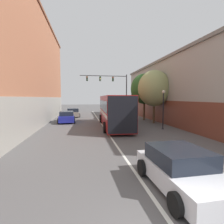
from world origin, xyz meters
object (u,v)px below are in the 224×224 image
street_tree_far (144,89)px  parked_car_left_near (67,117)px  parked_car_left_mid (73,113)px  bus (114,109)px  hatchback_foreground (181,170)px  street_lamp (163,106)px  traffic_signal_gantry (112,85)px  street_tree_near (154,88)px

street_tree_far → parked_car_left_near: bearing=-176.5°
parked_car_left_mid → street_tree_far: bearing=-126.0°
bus → parked_car_left_near: (-5.41, 4.37, -1.19)m
hatchback_foreground → parked_car_left_mid: parked_car_left_mid is taller
bus → parked_car_left_near: size_ratio=2.40×
street_tree_far → hatchback_foreground: bearing=-105.9°
hatchback_foreground → parked_car_left_near: size_ratio=0.92×
street_lamp → street_tree_far: (0.63, 7.27, 2.06)m
hatchback_foreground → traffic_signal_gantry: traffic_signal_gantry is taller
bus → hatchback_foreground: bus is taller
parked_car_left_mid → street_lamp: 16.53m
bus → traffic_signal_gantry: bearing=-5.8°
parked_car_left_mid → street_lamp: (9.56, -13.38, 1.65)m
hatchback_foreground → street_tree_far: bearing=-17.7°
bus → street_lamp: street_lamp is taller
bus → parked_car_left_mid: 12.27m
street_tree_near → street_tree_far: size_ratio=0.99×
traffic_signal_gantry → bus: bearing=-98.3°
bus → traffic_signal_gantry: 12.77m
parked_car_left_near → street_tree_near: bearing=-108.5°
parked_car_left_near → street_lamp: street_lamp is taller
hatchback_foreground → street_tree_far: (5.14, 18.09, 3.71)m
traffic_signal_gantry → parked_car_left_mid: bearing=-171.5°
parked_car_left_mid → street_lamp: bearing=-149.5°
street_tree_near → bus: bearing=-162.1°
bus → street_tree_far: 7.63m
bus → traffic_signal_gantry: (1.76, 12.15, 3.49)m
parked_car_left_mid → street_tree_far: size_ratio=0.69×
street_lamp → street_tree_near: (0.68, 3.93, 1.95)m
street_tree_near → hatchback_foreground: bearing=-109.4°
bus → street_tree_near: bearing=-69.7°
parked_car_left_mid → traffic_signal_gantry: (6.77, 1.02, 4.71)m
bus → street_tree_far: (5.18, 5.02, 2.49)m
parked_car_left_mid → street_tree_near: (10.24, -9.45, 3.60)m
street_lamp → parked_car_left_mid: bearing=125.5°
parked_car_left_mid → street_tree_near: bearing=-137.7°
parked_car_left_mid → traffic_signal_gantry: 8.31m
street_tree_near → street_lamp: bearing=-99.8°
bus → street_tree_near: street_tree_near is taller
bus → parked_car_left_near: bearing=53.5°
parked_car_left_mid → hatchback_foreground: bearing=-173.3°
traffic_signal_gantry → street_lamp: traffic_signal_gantry is taller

